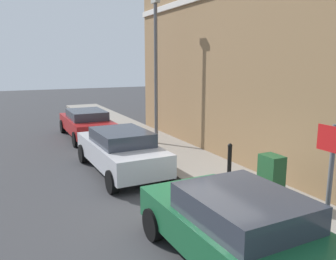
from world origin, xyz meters
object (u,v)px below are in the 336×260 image
car_green (239,228)px  utility_cabinet (271,180)px  bollard_near_cabinet (230,160)px  street_sign (331,171)px  car_silver (121,150)px  car_red (86,123)px  lamppost (156,66)px

car_green → utility_cabinet: car_green is taller
bollard_near_cabinet → street_sign: street_sign is taller
utility_cabinet → car_silver: bearing=119.9°
car_red → bollard_near_cabinet: 8.26m
car_silver → lamppost: bearing=-43.7°
car_silver → bollard_near_cabinet: bearing=-134.6°
lamppost → utility_cabinet: bearing=-90.1°
street_sign → lamppost: 9.10m
bollard_near_cabinet → car_green: bearing=-123.7°
street_sign → bollard_near_cabinet: bearing=78.0°
utility_cabinet → street_sign: 2.49m
car_silver → street_sign: size_ratio=1.90×
car_green → lamppost: size_ratio=0.72×
utility_cabinet → lamppost: (0.01, 6.76, 2.62)m
utility_cabinet → lamppost: lamppost is taller
car_green → street_sign: 1.82m
car_red → car_silver: bearing=178.1°
car_red → lamppost: bearing=-143.4°
car_red → street_sign: bearing=-173.0°
car_green → car_silver: car_silver is taller
car_silver → utility_cabinet: bearing=-151.4°
utility_cabinet → street_sign: street_sign is taller
car_green → utility_cabinet: bearing=-54.2°
car_green → utility_cabinet: (2.22, 1.68, -0.05)m
car_red → bollard_near_cabinet: (2.30, -7.93, 0.00)m
bollard_near_cabinet → street_sign: (-0.84, -3.96, 0.96)m
car_green → bollard_near_cabinet: bearing=-35.0°
car_silver → car_green: bearing=-179.8°
car_red → street_sign: street_sign is taller
car_red → utility_cabinet: size_ratio=3.78×
car_green → car_silver: 5.82m
bollard_near_cabinet → lamppost: lamppost is taller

